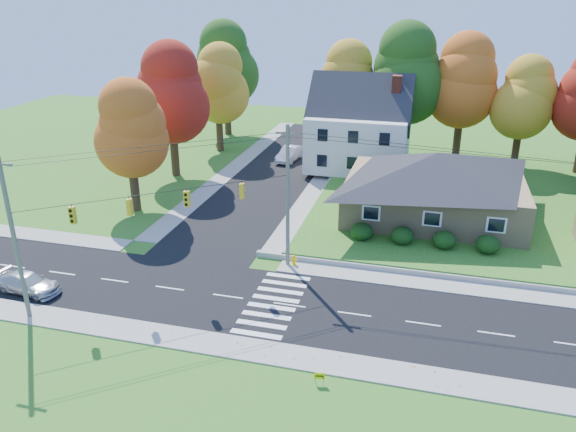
% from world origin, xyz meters
% --- Properties ---
extents(ground, '(120.00, 120.00, 0.00)m').
position_xyz_m(ground, '(0.00, 0.00, 0.00)').
color(ground, '#3D7923').
extents(road_main, '(90.00, 8.00, 0.02)m').
position_xyz_m(road_main, '(0.00, 0.00, 0.01)').
color(road_main, black).
rests_on(road_main, ground).
extents(road_cross, '(8.00, 44.00, 0.02)m').
position_xyz_m(road_cross, '(-8.00, 26.00, 0.01)').
color(road_cross, black).
rests_on(road_cross, ground).
extents(sidewalk_north, '(90.00, 2.00, 0.08)m').
position_xyz_m(sidewalk_north, '(0.00, 5.00, 0.04)').
color(sidewalk_north, '#9C9A90').
rests_on(sidewalk_north, ground).
extents(sidewalk_south, '(90.00, 2.00, 0.08)m').
position_xyz_m(sidewalk_south, '(0.00, -5.00, 0.04)').
color(sidewalk_south, '#9C9A90').
rests_on(sidewalk_south, ground).
extents(lawn, '(30.00, 30.00, 0.50)m').
position_xyz_m(lawn, '(13.00, 21.00, 0.25)').
color(lawn, '#3D7923').
rests_on(lawn, ground).
extents(ranch_house, '(14.60, 10.60, 5.40)m').
position_xyz_m(ranch_house, '(8.00, 16.00, 3.27)').
color(ranch_house, tan).
rests_on(ranch_house, lawn).
extents(colonial_house, '(10.40, 8.40, 9.60)m').
position_xyz_m(colonial_house, '(0.04, 28.00, 4.58)').
color(colonial_house, silver).
rests_on(colonial_house, lawn).
extents(hedge_row, '(10.70, 1.70, 1.27)m').
position_xyz_m(hedge_row, '(7.50, 9.80, 1.14)').
color(hedge_row, '#163A10').
rests_on(hedge_row, lawn).
extents(traffic_infrastructure, '(38.10, 10.66, 10.00)m').
position_xyz_m(traffic_infrastructure, '(-0.15, 1.35, 5.15)').
color(traffic_infrastructure, '#666059').
rests_on(traffic_infrastructure, ground).
extents(tree_lot_0, '(6.72, 6.72, 12.51)m').
position_xyz_m(tree_lot_0, '(-2.00, 34.00, 8.31)').
color(tree_lot_0, '#3F2A19').
rests_on(tree_lot_0, lawn).
extents(tree_lot_1, '(7.84, 7.84, 14.60)m').
position_xyz_m(tree_lot_1, '(4.00, 33.00, 9.61)').
color(tree_lot_1, '#3F2A19').
rests_on(tree_lot_1, lawn).
extents(tree_lot_2, '(7.28, 7.28, 13.56)m').
position_xyz_m(tree_lot_2, '(10.00, 34.00, 8.96)').
color(tree_lot_2, '#3F2A19').
rests_on(tree_lot_2, lawn).
extents(tree_lot_3, '(6.16, 6.16, 11.47)m').
position_xyz_m(tree_lot_3, '(16.00, 33.00, 7.65)').
color(tree_lot_3, '#3F2A19').
rests_on(tree_lot_3, lawn).
extents(tree_west_0, '(6.16, 6.16, 11.47)m').
position_xyz_m(tree_west_0, '(-17.00, 12.00, 7.15)').
color(tree_west_0, '#3F2A19').
rests_on(tree_west_0, ground).
extents(tree_west_1, '(7.28, 7.28, 13.56)m').
position_xyz_m(tree_west_1, '(-18.00, 22.00, 8.46)').
color(tree_west_1, '#3F2A19').
rests_on(tree_west_1, ground).
extents(tree_west_2, '(6.72, 6.72, 12.51)m').
position_xyz_m(tree_west_2, '(-17.00, 32.00, 7.81)').
color(tree_west_2, '#3F2A19').
rests_on(tree_west_2, ground).
extents(tree_west_3, '(7.84, 7.84, 14.60)m').
position_xyz_m(tree_west_3, '(-19.00, 40.00, 9.11)').
color(tree_west_3, '#3F2A19').
rests_on(tree_west_3, ground).
extents(silver_sedan, '(4.54, 2.26, 1.27)m').
position_xyz_m(silver_sedan, '(-16.43, -2.74, 0.65)').
color(silver_sedan, '#BDBDBF').
rests_on(silver_sedan, road_main).
extents(white_car, '(2.25, 4.97, 1.58)m').
position_xyz_m(white_car, '(-7.91, 30.00, 0.81)').
color(white_car, silver).
rests_on(white_car, road_cross).
extents(fire_hydrant, '(0.44, 0.34, 0.77)m').
position_xyz_m(fire_hydrant, '(-1.07, 5.25, 0.37)').
color(fire_hydrant, '#FFDC00').
rests_on(fire_hydrant, ground).
extents(yard_sign, '(0.52, 0.13, 0.65)m').
position_xyz_m(yard_sign, '(3.31, -6.74, 0.46)').
color(yard_sign, black).
rests_on(yard_sign, ground).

